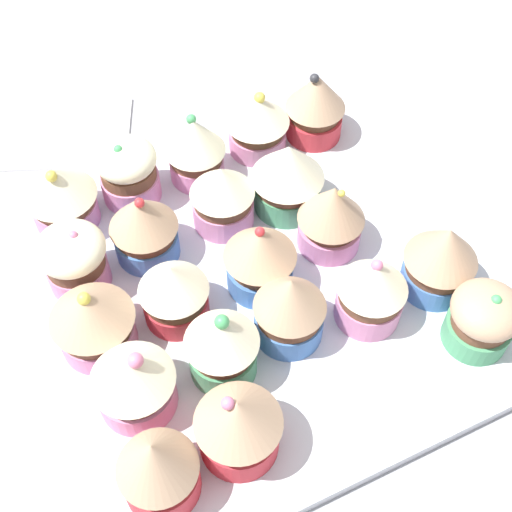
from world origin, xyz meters
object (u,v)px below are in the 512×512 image
Objects in this scene: cupcake_0 at (483,318)px; cupcake_9 at (225,195)px; cupcake_1 at (441,258)px; cupcake_3 at (372,291)px; cupcake_12 at (222,345)px; cupcake_4 at (331,216)px; cupcake_13 at (174,291)px; baking_tray at (256,280)px; cupcake_14 at (144,226)px; cupcake_5 at (288,176)px; cupcake_10 at (198,147)px; cupcake_8 at (257,258)px; cupcake_7 at (294,306)px; cupcake_16 at (157,467)px; cupcake_6 at (257,122)px; cupcake_18 at (93,319)px; cupcake_19 at (74,258)px; cupcake_11 at (238,424)px; cupcake_17 at (133,381)px; napkin at (68,133)px; cupcake_20 at (61,194)px; cupcake_2 at (316,105)px; cupcake_15 at (128,171)px.

cupcake_0 is 24.24cm from cupcake_9.
cupcake_1 is 6.73cm from cupcake_3.
cupcake_0 is 20.69cm from cupcake_12.
cupcake_13 is at bearing 94.98° from cupcake_4.
cupcake_14 is at bearing 49.22° from baking_tray.
cupcake_10 is at bearing 39.72° from cupcake_5.
cupcake_8 is 1.13× the size of cupcake_13.
cupcake_16 is at bearing 118.14° from cupcake_7.
cupcake_0 is at bearing -118.08° from cupcake_7.
baking_tray is 5.65× the size of cupcake_6.
cupcake_7 is at bearing -148.00° from cupcake_14.
cupcake_18 is at bearing 117.34° from cupcake_9.
cupcake_13 is (-7.02, 13.79, -0.59)cm from cupcake_5.
cupcake_9 is 14.30cm from cupcake_19.
cupcake_5 is at bearing -35.09° from cupcake_11.
napkin is at bearing -6.06° from cupcake_17.
cupcake_2 is at bearing -89.02° from cupcake_20.
cupcake_5 is 1.01× the size of cupcake_10.
cupcake_9 reaches higher than cupcake_19.
cupcake_2 is 1.14× the size of cupcake_15.
cupcake_12 is 7.06cm from cupcake_17.
cupcake_10 is (-1.04, 6.68, 0.33)cm from cupcake_6.
cupcake_8 reaches higher than cupcake_18.
cupcake_11 is 14.44cm from cupcake_18.
cupcake_6 is 25.19cm from cupcake_12.
cupcake_5 reaches higher than cupcake_8.
cupcake_15 is (20.76, 0.43, -0.49)cm from cupcake_12.
cupcake_4 is at bearing -85.02° from cupcake_13.
cupcake_1 is 15.49cm from cupcake_5.
cupcake_14 is at bearing 118.51° from cupcake_6.
cupcake_12 is at bearing 88.00° from cupcake_3.
cupcake_19 is at bearing 172.65° from cupcake_20.
cupcake_10 reaches higher than cupcake_17.
cupcake_13 is at bearing 125.02° from cupcake_2.
cupcake_0 is 0.82× the size of cupcake_12.
cupcake_3 reaches higher than cupcake_20.
cupcake_7 is at bearing 147.69° from cupcake_2.
cupcake_17 is at bearing 76.45° from cupcake_0.
cupcake_15 is 0.97× the size of cupcake_20.
cupcake_18 is 6.63cm from cupcake_19.
cupcake_9 is at bearing 83.25° from cupcake_5.
cupcake_18 is at bearing 65.51° from cupcake_0.
cupcake_16 is 0.59× the size of napkin.
napkin is at bearing 17.52° from cupcake_7.
cupcake_8 is 1.07× the size of cupcake_17.
cupcake_9 reaches higher than cupcake_13.
cupcake_2 is at bearing -42.67° from cupcake_12.
cupcake_7 is at bearing 85.24° from cupcake_1.
cupcake_8 reaches higher than cupcake_20.
cupcake_2 reaches higher than cupcake_4.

